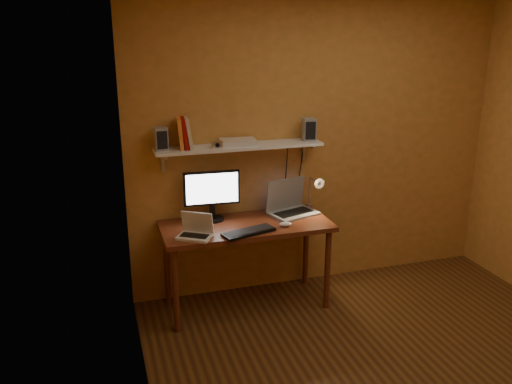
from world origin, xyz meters
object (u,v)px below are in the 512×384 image
object	(u,v)px
laptop	(290,204)
mouse	(286,224)
speaker_right	(309,129)
desk	(246,233)
router	(238,142)
netbook	(196,230)
desk_lamp	(315,189)
speaker_left	(161,139)
wall_shelf	(239,147)
shelf_camera	(217,145)
keyboard	(249,232)
monitor	(212,193)

from	to	relation	value
laptop	mouse	world-z (taller)	laptop
speaker_right	laptop	bearing A→B (deg)	-159.26
desk	speaker_right	distance (m)	1.03
laptop	router	xyz separation A→B (m)	(-0.45, 0.04, 0.57)
netbook	desk_lamp	bearing A→B (deg)	46.46
speaker_left	speaker_right	bearing A→B (deg)	-2.51
mouse	router	distance (m)	0.78
wall_shelf	shelf_camera	distance (m)	0.21
desk	shelf_camera	bearing A→B (deg)	147.19
router	speaker_right	bearing A→B (deg)	-0.28
speaker_left	router	distance (m)	0.63
desk_lamp	shelf_camera	bearing A→B (deg)	179.83
wall_shelf	keyboard	distance (m)	0.72
desk	netbook	xyz separation A→B (m)	(-0.45, -0.15, 0.14)
laptop	netbook	distance (m)	0.94
keyboard	mouse	world-z (taller)	mouse
keyboard	desk	bearing A→B (deg)	63.81
netbook	mouse	xyz separation A→B (m)	(0.74, 0.00, -0.04)
desk_lamp	speaker_right	size ratio (longest dim) A/B	1.96
desk	laptop	size ratio (longest dim) A/B	3.03
shelf_camera	desk	bearing A→B (deg)	-32.81
monitor	speaker_left	distance (m)	0.62
keyboard	desk_lamp	bearing A→B (deg)	10.02
monitor	router	distance (m)	0.47
laptop	keyboard	world-z (taller)	laptop
speaker_left	speaker_right	distance (m)	1.25
wall_shelf	speaker_left	bearing A→B (deg)	-179.75
speaker_left	desk	bearing A→B (deg)	-19.14
desk	mouse	xyz separation A→B (m)	(0.29, -0.15, 0.10)
shelf_camera	router	xyz separation A→B (m)	(0.19, 0.06, -0.00)
monitor	keyboard	world-z (taller)	monitor
laptop	monitor	bearing A→B (deg)	160.17
keyboard	speaker_right	distance (m)	1.04
monitor	laptop	world-z (taller)	monitor
desk	shelf_camera	distance (m)	0.78
laptop	netbook	world-z (taller)	laptop
monitor	shelf_camera	size ratio (longest dim) A/B	4.77
laptop	keyboard	xyz separation A→B (m)	(-0.48, -0.36, -0.07)
desk	keyboard	distance (m)	0.23
desk_lamp	shelf_camera	size ratio (longest dim) A/B	3.81
laptop	speaker_left	distance (m)	1.25
keyboard	desk_lamp	xyz separation A→B (m)	(0.70, 0.33, 0.20)
mouse	speaker_left	world-z (taller)	speaker_left
desk_lamp	router	xyz separation A→B (m)	(-0.67, 0.07, 0.44)
desk	laptop	xyz separation A→B (m)	(0.44, 0.15, 0.16)
netbook	speaker_left	bearing A→B (deg)	151.07
laptop	desk_lamp	size ratio (longest dim) A/B	1.23
wall_shelf	shelf_camera	size ratio (longest dim) A/B	14.24
wall_shelf	mouse	xyz separation A→B (m)	(0.29, -0.34, -0.59)
monitor	keyboard	size ratio (longest dim) A/B	1.09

